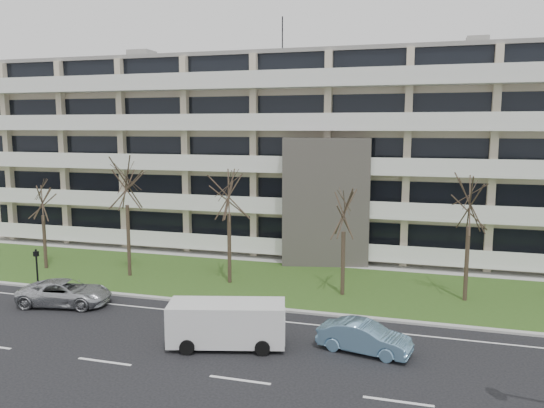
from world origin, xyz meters
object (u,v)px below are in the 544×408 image
(silver_pickup, at_px, (65,293))
(blue_sedan, at_px, (364,337))
(white_van, at_px, (228,320))
(pedestrian_signal, at_px, (37,266))

(silver_pickup, distance_m, blue_sedan, 16.64)
(silver_pickup, distance_m, white_van, 10.99)
(silver_pickup, height_order, pedestrian_signal, pedestrian_signal)
(pedestrian_signal, bearing_deg, blue_sedan, -7.35)
(silver_pickup, relative_size, blue_sedan, 1.23)
(silver_pickup, relative_size, white_van, 0.91)
(blue_sedan, bearing_deg, silver_pickup, 95.55)
(blue_sedan, bearing_deg, white_van, 111.40)
(white_van, xyz_separation_m, pedestrian_signal, (-13.35, 3.93, 0.52))
(blue_sedan, relative_size, pedestrian_signal, 1.49)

